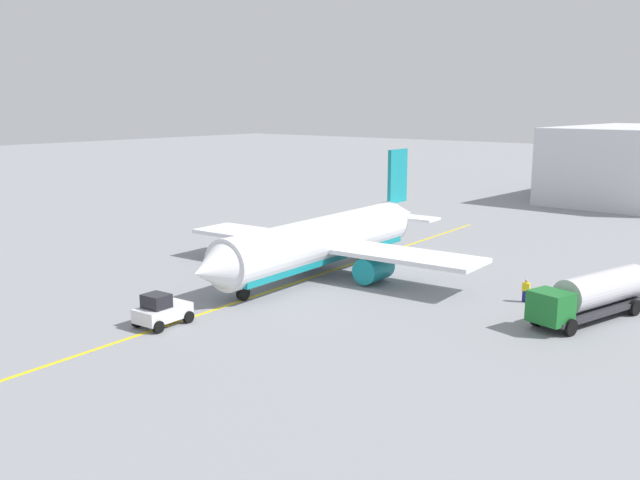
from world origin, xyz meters
TOP-DOWN VIEW (x-y plane):
  - ground_plane at (0.00, 0.00)m, footprint 400.00×400.00m
  - airplane at (-0.45, -0.02)m, footprint 30.47×27.95m
  - fuel_tanker at (-1.71, 22.03)m, footprint 11.55×5.36m
  - pushback_tug at (17.23, 0.53)m, footprint 3.70×2.47m
  - refueling_worker at (-2.94, 16.94)m, footprint 0.43×0.57m
  - safety_cone_nose at (13.33, -3.17)m, footprint 0.57×0.57m
  - distant_hangar at (-66.26, 7.79)m, footprint 32.76×20.27m
  - taxi_line_marking at (0.00, 0.00)m, footprint 61.30×3.27m

SIDE VIEW (x-z plane):
  - ground_plane at x=0.00m, z-range 0.00..0.00m
  - taxi_line_marking at x=0.00m, z-range 0.00..0.01m
  - safety_cone_nose at x=13.33m, z-range 0.00..0.63m
  - refueling_worker at x=-2.94m, z-range -0.03..1.68m
  - pushback_tug at x=17.23m, z-range -0.09..2.11m
  - fuel_tanker at x=-1.71m, z-range 0.16..3.31m
  - airplane at x=-0.45m, z-range -2.18..7.73m
  - distant_hangar at x=-66.26m, z-range -0.01..10.91m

